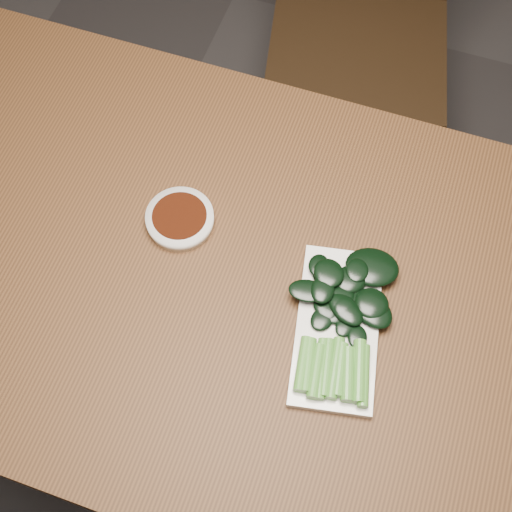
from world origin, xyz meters
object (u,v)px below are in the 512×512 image
chair_far (362,13)px  serving_plate (337,328)px  sauce_bowl (180,219)px  table (266,303)px  gai_lan (345,321)px

chair_far → serving_plate: 0.98m
sauce_bowl → chair_far: bearing=81.5°
table → serving_plate: (0.13, -0.03, 0.08)m
chair_far → sauce_bowl: 0.88m
chair_far → sauce_bowl: (-0.12, -0.83, 0.27)m
table → gai_lan: size_ratio=5.10×
table → serving_plate: 0.15m
table → chair_far: chair_far is taller
table → chair_far: size_ratio=1.57×
sauce_bowl → serving_plate: sauce_bowl is taller
table → sauce_bowl: bearing=160.0°
sauce_bowl → gai_lan: bearing=-16.3°
sauce_bowl → serving_plate: size_ratio=0.40×
table → chair_far: (-0.05, 0.89, -0.19)m
serving_plate → gai_lan: 0.02m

